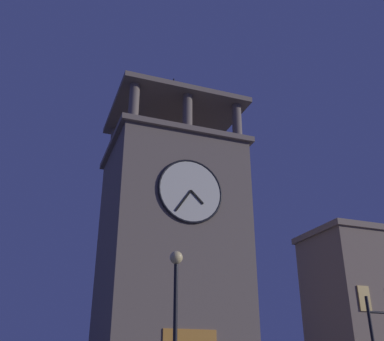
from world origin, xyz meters
TOP-DOWN VIEW (x-y plane):
  - clocktower at (-0.08, -3.76)m, footprint 9.57×8.60m
  - street_lamp at (4.40, 11.19)m, footprint 0.44×0.44m

SIDE VIEW (x-z plane):
  - street_lamp at x=4.40m, z-range 1.06..6.61m
  - clocktower at x=-0.08m, z-range -2.94..20.85m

